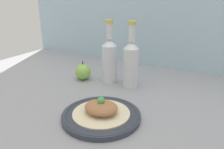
{
  "coord_description": "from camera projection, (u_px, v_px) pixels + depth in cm",
  "views": [
    {
      "loc": [
        32.13,
        -61.35,
        37.55
      ],
      "look_at": [
        -5.04,
        5.04,
        9.73
      ],
      "focal_mm": 35.0,
      "sensor_mm": 36.0,
      "label": 1
    }
  ],
  "objects": [
    {
      "name": "ground_plane",
      "position": [
        117.0,
        112.0,
        0.79
      ],
      "size": [
        180.0,
        110.0,
        4.0
      ],
      "primitive_type": "cube",
      "color": "gray"
    },
    {
      "name": "apple",
      "position": [
        83.0,
        72.0,
        1.02
      ],
      "size": [
        7.5,
        7.5,
        8.94
      ],
      "color": "#84B74C",
      "rests_on": "ground_plane"
    },
    {
      "name": "cider_bottle_left",
      "position": [
        110.0,
        59.0,
        0.97
      ],
      "size": [
        6.6,
        6.6,
        27.81
      ],
      "color": "silver",
      "rests_on": "ground_plane"
    },
    {
      "name": "plated_food",
      "position": [
        101.0,
        109.0,
        0.7
      ],
      "size": [
        18.54,
        18.54,
        5.9
      ],
      "color": "beige",
      "rests_on": "plate"
    },
    {
      "name": "plate",
      "position": [
        101.0,
        115.0,
        0.7
      ],
      "size": [
        25.42,
        25.42,
        1.97
      ],
      "color": "#2D333D",
      "rests_on": "ground_plane"
    },
    {
      "name": "cider_bottle_right",
      "position": [
        131.0,
        62.0,
        0.92
      ],
      "size": [
        6.6,
        6.6,
        27.81
      ],
      "color": "silver",
      "rests_on": "ground_plane"
    }
  ]
}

